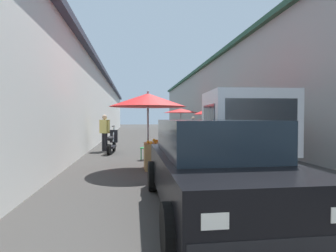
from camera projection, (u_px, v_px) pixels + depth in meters
ground at (167, 145)px, 14.75m from camera, size 90.00×90.00×0.00m
building_left_whitewash at (41, 105)px, 15.95m from camera, size 49.80×7.50×4.52m
building_right_concrete at (271, 97)px, 17.84m from camera, size 49.80×7.50×5.76m
fruit_stall_near_right at (215, 115)px, 13.49m from camera, size 2.23×2.23×2.22m
fruit_stall_far_right at (242, 106)px, 9.66m from camera, size 2.47×2.47×2.47m
fruit_stall_near_left at (149, 109)px, 7.71m from camera, size 2.23×2.23×2.27m
fruit_stall_mid_lane at (181, 113)px, 20.90m from camera, size 2.67×2.67×2.29m
hatchback_car at (213, 165)px, 4.25m from camera, size 3.92×1.93×1.45m
delivery_truck at (237, 135)px, 6.71m from camera, size 5.01×2.18×2.08m
vendor_by_crates at (105, 130)px, 11.84m from camera, size 0.47×0.49×1.62m
vendor_in_shade at (193, 127)px, 17.71m from camera, size 0.62×0.29×1.55m
parked_scooter at (112, 142)px, 11.22m from camera, size 1.69×0.41×1.14m
plastic_stool at (144, 151)px, 9.44m from camera, size 0.30×0.30×0.43m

